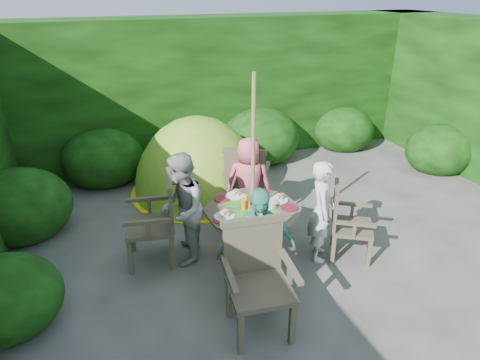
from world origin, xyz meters
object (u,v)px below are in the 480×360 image
object	(u,v)px
child_back	(249,183)
garden_chair_back	(246,179)
garden_chair_right	(346,221)
child_left	(182,210)
garden_chair_front	(257,276)
child_front	(257,249)
patio_table	(253,216)
dome_tent	(199,191)
child_right	(322,211)
garden_chair_left	(157,219)
parasol_pole	(253,174)

from	to	relation	value
child_back	garden_chair_back	bearing A→B (deg)	-77.83
garden_chair_right	child_left	world-z (taller)	child_left
garden_chair_right	garden_chair_front	size ratio (longest dim) A/B	0.84
garden_chair_back	child_front	distance (m)	1.90
patio_table	dome_tent	xyz separation A→B (m)	(-0.12, 1.96, -0.56)
patio_table	child_front	bearing A→B (deg)	-108.84
garden_chair_back	child_right	distance (m)	1.37
garden_chair_left	parasol_pole	bearing A→B (deg)	80.87
child_left	garden_chair_left	bearing A→B (deg)	-93.64
garden_chair_back	dome_tent	distance (m)	1.15
parasol_pole	garden_chair_left	xyz separation A→B (m)	(-1.03, 0.36, -0.56)
garden_chair_front	child_front	world-z (taller)	child_front
garden_chair_back	child_front	xyz separation A→B (m)	(-0.59, -1.80, 0.12)
child_right	dome_tent	bearing A→B (deg)	47.23
parasol_pole	garden_chair_front	bearing A→B (deg)	-109.53
child_right	child_left	bearing A→B (deg)	97.16
parasol_pole	garden_chair_back	bearing A→B (deg)	72.32
garden_chair_left	child_right	distance (m)	1.89
garden_chair_back	garden_chair_front	xyz separation A→B (m)	(-0.70, -2.07, 0.02)
garden_chair_right	garden_chair_left	distance (m)	2.20
garden_chair_back	child_back	xyz separation A→B (m)	(-0.08, -0.28, 0.09)
parasol_pole	dome_tent	size ratio (longest dim) A/B	0.91
garden_chair_left	garden_chair_back	bearing A→B (deg)	126.71
child_right	child_left	distance (m)	1.60
patio_table	child_front	xyz separation A→B (m)	(-0.26, -0.76, 0.09)
garden_chair_front	child_right	world-z (taller)	child_right
child_right	garden_chair_left	bearing A→B (deg)	96.77
parasol_pole	dome_tent	world-z (taller)	parasol_pole
garden_chair_right	dome_tent	size ratio (longest dim) A/B	0.36
garden_chair_back	child_left	xyz separation A→B (m)	(-1.09, -0.79, 0.13)
garden_chair_back	child_front	size ratio (longest dim) A/B	0.76
patio_table	garden_chair_front	size ratio (longest dim) A/B	1.41
child_front	garden_chair_left	bearing A→B (deg)	136.50
patio_table	parasol_pole	size ratio (longest dim) A/B	0.66
parasol_pole	dome_tent	distance (m)	2.25
garden_chair_right	child_left	xyz separation A→B (m)	(-1.81, 0.59, 0.20)
child_front	dome_tent	size ratio (longest dim) A/B	0.54
parasol_pole	garden_chair_front	world-z (taller)	parasol_pole
child_left	garden_chair_back	bearing A→B (deg)	143.33
garden_chair_left	garden_chair_front	size ratio (longest dim) A/B	0.98
garden_chair_right	child_back	xyz separation A→B (m)	(-0.80, 1.09, 0.15)
patio_table	garden_chair_right	size ratio (longest dim) A/B	1.67
garden_chair_front	child_back	distance (m)	1.89
garden_chair_left	dome_tent	bearing A→B (deg)	160.24
parasol_pole	child_right	bearing A→B (deg)	-18.56
child_back	garden_chair_right	bearing A→B (deg)	153.58
patio_table	garden_chair_left	world-z (taller)	garden_chair_left
child_back	child_left	bearing A→B (deg)	53.89
child_back	parasol_pole	bearing A→B (deg)	98.89
parasol_pole	garden_chair_back	distance (m)	1.23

